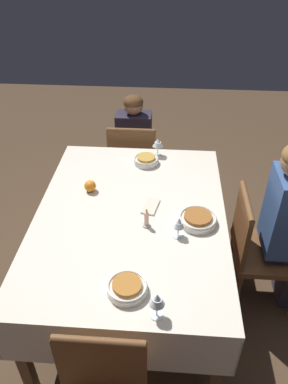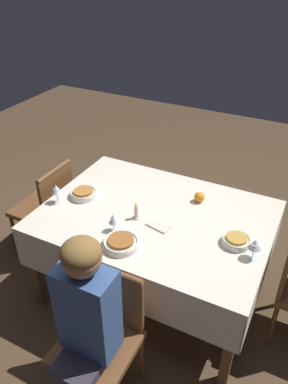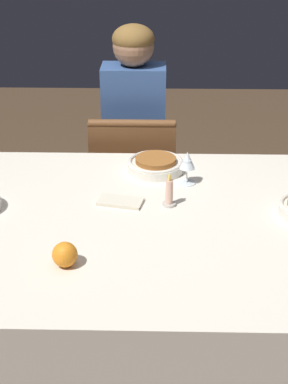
% 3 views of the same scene
% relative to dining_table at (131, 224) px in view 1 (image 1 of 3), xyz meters
% --- Properties ---
extents(ground_plane, '(8.00, 8.00, 0.00)m').
position_rel_dining_table_xyz_m(ground_plane, '(0.00, 0.00, -0.66)').
color(ground_plane, '#4C3826').
extents(dining_table, '(1.58, 1.16, 0.75)m').
position_rel_dining_table_xyz_m(dining_table, '(0.00, 0.00, 0.00)').
color(dining_table, silver).
rests_on(dining_table, ground_plane).
extents(chair_north, '(0.43, 0.43, 0.86)m').
position_rel_dining_table_xyz_m(chair_north, '(-0.06, 0.82, -0.18)').
color(chair_north, brown).
rests_on(chair_north, ground_plane).
extents(chair_west, '(0.43, 0.43, 0.86)m').
position_rel_dining_table_xyz_m(chair_west, '(-1.04, -0.09, -0.18)').
color(chair_west, brown).
rests_on(chair_west, ground_plane).
extents(person_child_dark, '(0.33, 0.30, 1.03)m').
position_rel_dining_table_xyz_m(person_child_dark, '(-1.20, -0.09, -0.10)').
color(person_child_dark, '#4C4233').
rests_on(person_child_dark, ground_plane).
extents(bowl_north, '(0.23, 0.23, 0.06)m').
position_rel_dining_table_xyz_m(bowl_north, '(0.05, 0.40, 0.11)').
color(bowl_north, silver).
rests_on(bowl_north, dining_table).
extents(wine_glass_north, '(0.07, 0.07, 0.13)m').
position_rel_dining_table_xyz_m(wine_glass_north, '(0.17, 0.29, 0.17)').
color(wine_glass_north, white).
rests_on(wine_glass_north, dining_table).
extents(bowl_west, '(0.18, 0.18, 0.06)m').
position_rel_dining_table_xyz_m(bowl_west, '(-0.59, 0.06, 0.11)').
color(bowl_west, silver).
rests_on(bowl_west, dining_table).
extents(wine_glass_west, '(0.08, 0.08, 0.14)m').
position_rel_dining_table_xyz_m(wine_glass_west, '(-0.71, 0.14, 0.19)').
color(wine_glass_west, white).
rests_on(wine_glass_west, dining_table).
extents(bowl_east, '(0.20, 0.20, 0.06)m').
position_rel_dining_table_xyz_m(bowl_east, '(0.58, 0.04, 0.11)').
color(bowl_east, silver).
rests_on(bowl_east, dining_table).
extents(wine_glass_east, '(0.07, 0.07, 0.15)m').
position_rel_dining_table_xyz_m(wine_glass_east, '(0.70, 0.19, 0.19)').
color(wine_glass_east, white).
rests_on(wine_glass_east, dining_table).
extents(candle_centerpiece, '(0.05, 0.05, 0.13)m').
position_rel_dining_table_xyz_m(candle_centerpiece, '(0.10, 0.10, 0.13)').
color(candle_centerpiece, beige).
rests_on(candle_centerpiece, dining_table).
extents(orange_fruit, '(0.08, 0.08, 0.08)m').
position_rel_dining_table_xyz_m(orange_fruit, '(-0.22, -0.29, 0.12)').
color(orange_fruit, orange).
rests_on(orange_fruit, dining_table).
extents(napkin_red_folded, '(0.17, 0.12, 0.01)m').
position_rel_dining_table_xyz_m(napkin_red_folded, '(-0.08, 0.12, 0.09)').
color(napkin_red_folded, beige).
rests_on(napkin_red_folded, dining_table).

